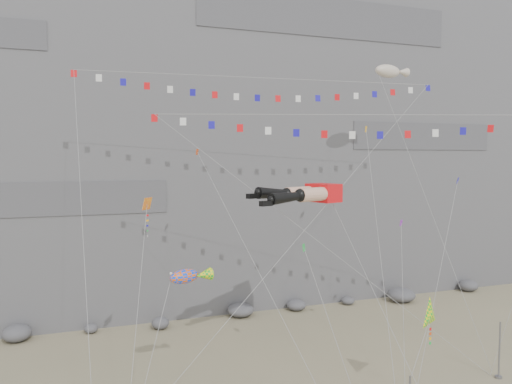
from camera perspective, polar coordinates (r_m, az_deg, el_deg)
cliff at (r=63.30m, az=-6.05°, el=12.46°), size 80.00×28.00×50.00m
talus_boulders at (r=50.44m, az=-1.78°, el=-13.37°), size 60.00×3.00×1.20m
anchor_pole_right at (r=40.79m, az=26.06°, el=-15.92°), size 0.12×0.12×4.07m
legs_kite at (r=35.99m, az=5.48°, el=-0.25°), size 7.79×14.47×18.40m
flag_banner_upper at (r=42.72m, az=1.34°, el=12.85°), size 30.55×16.05×30.40m
flag_banner_lower at (r=37.41m, az=12.53°, el=8.59°), size 29.18×9.33×21.21m
harlequin_kite at (r=33.00m, az=-12.34°, el=-1.42°), size 3.14×7.57×14.40m
fish_windsock at (r=32.53m, az=-8.22°, el=-9.56°), size 6.00×6.56×10.58m
delta_kite at (r=33.82m, az=19.36°, el=-13.17°), size 6.49×4.16×8.49m
blimp_windsock at (r=48.51m, az=14.83°, el=13.14°), size 4.16×13.07×26.39m
small_kite_a at (r=39.11m, az=-6.36°, el=3.84°), size 5.05×16.92×23.32m
small_kite_b at (r=40.93m, az=16.26°, el=-3.73°), size 6.41×9.50×14.87m
small_kite_c at (r=35.06m, az=5.58°, el=-6.59°), size 1.19×9.82×13.04m
small_kite_d at (r=43.36m, az=12.52°, el=6.53°), size 6.56×14.26×23.30m
small_kite_e at (r=41.61m, az=21.99°, el=0.79°), size 10.17×8.06×18.34m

